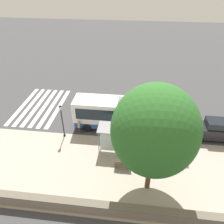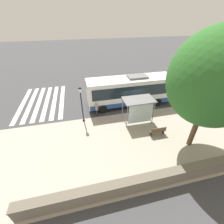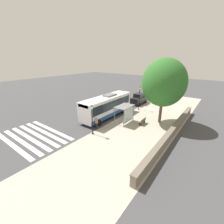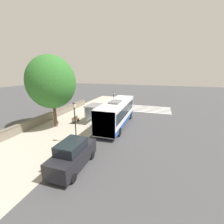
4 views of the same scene
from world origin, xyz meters
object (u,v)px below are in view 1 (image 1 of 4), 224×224
Objects in this scene: bench at (123,165)px; parked_car_behind_bus at (216,130)px; shade_tree at (155,131)px; bus_shelter at (114,132)px; street_lamp_near at (186,126)px; pedestrian at (79,126)px; street_lamp_far at (62,118)px; bus at (121,113)px.

parked_car_behind_bus is at bearing -59.83° from bench.
shade_tree reaches higher than bench.
bench is at bearing 120.17° from parked_car_behind_bus.
bus_shelter reaches higher than bench.
pedestrian is at bearing 84.80° from street_lamp_near.
street_lamp_far is 10.83m from shade_tree.
parked_car_behind_bus is (0.90, -14.16, 0.10)m from pedestrian.
pedestrian is 14.19m from parked_car_behind_bus.
street_lamp_near reaches higher than pedestrian.
bus reaches higher than bus_shelter.
parked_car_behind_bus is at bearing -73.68° from bus_shelter.
street_lamp_near reaches higher than parked_car_behind_bus.
bench is 0.33× the size of parked_car_behind_bus.
bus is at bearing -69.88° from pedestrian.
shade_tree is at bearing -141.67° from bus_shelter.
bus_shelter is at bearing -118.00° from pedestrian.
bus_shelter is at bearing 173.63° from bus.
street_lamp_near reaches higher than bus_shelter.
bus is 2.64× the size of street_lamp_far.
bus_shelter is at bearing 38.33° from shade_tree.
street_lamp_near is at bearing -95.20° from pedestrian.
shade_tree is at bearing -130.73° from pedestrian.
street_lamp_near is (-0.96, -10.57, 1.62)m from pedestrian.
pedestrian is 6.70m from bench.
shade_tree is (-6.15, -7.14, 4.93)m from pedestrian.
street_lamp_far is (-2.28, 5.84, 0.44)m from bus.
bus is 6.20m from bench.
bus is 9.87m from parked_car_behind_bus.
pedestrian is 0.18× the size of shade_tree.
shade_tree is at bearing 135.13° from parked_car_behind_bus.
bus_shelter is at bearing -104.55° from street_lamp_far.
pedestrian is 10.74m from street_lamp_near.
pedestrian is at bearing 62.00° from bus_shelter.
bus is 6.77m from street_lamp_near.
pedestrian is at bearing 110.12° from bus.
shade_tree reaches higher than bus_shelter.
bus_shelter is 4.62m from pedestrian.
bench is at bearing 121.87° from street_lamp_near.
parked_car_behind_bus reaches higher than pedestrian.
shade_tree is (-1.73, -2.13, 5.42)m from bench.
street_lamp_near is 12.07m from street_lamp_far.
bus is at bearing 85.95° from parked_car_behind_bus.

